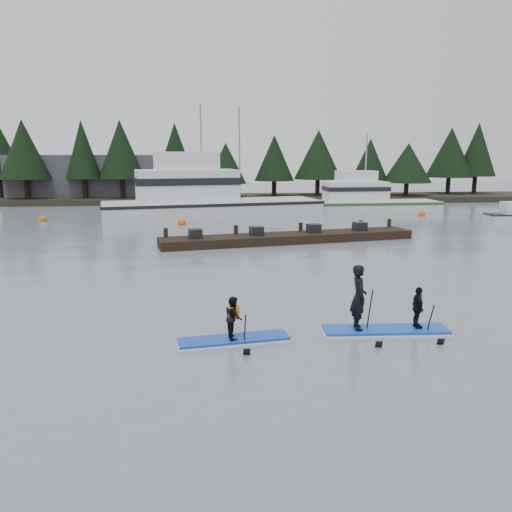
{
  "coord_description": "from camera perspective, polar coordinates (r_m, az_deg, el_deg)",
  "views": [
    {
      "loc": [
        -1.72,
        -12.86,
        4.92
      ],
      "look_at": [
        0.0,
        6.0,
        1.1
      ],
      "focal_mm": 35.0,
      "sensor_mm": 36.0,
      "label": 1
    }
  ],
  "objects": [
    {
      "name": "ground",
      "position": [
        13.88,
        2.28,
        -9.37
      ],
      "size": [
        160.0,
        160.0,
        0.0
      ],
      "primitive_type": "plane",
      "color": "slate",
      "rests_on": "ground"
    },
    {
      "name": "far_shore",
      "position": [
        55.08,
        -3.43,
        6.57
      ],
      "size": [
        70.0,
        8.0,
        0.6
      ],
      "primitive_type": "cube",
      "color": "#2D281E",
      "rests_on": "ground"
    },
    {
      "name": "treeline",
      "position": [
        55.11,
        -3.43,
        6.26
      ],
      "size": [
        60.0,
        4.0,
        8.0
      ],
      "primitive_type": null,
      "color": "black",
      "rests_on": "ground"
    },
    {
      "name": "waterfront_building",
      "position": [
        58.22,
        -17.58,
        8.49
      ],
      "size": [
        18.0,
        6.0,
        5.0
      ],
      "primitive_type": "cube",
      "color": "#4C4C51",
      "rests_on": "ground"
    },
    {
      "name": "fishing_boat_large",
      "position": [
        41.21,
        -5.69,
        5.54
      ],
      "size": [
        18.18,
        8.29,
        9.92
      ],
      "rotation": [
        0.0,
        0.0,
        0.2
      ],
      "color": "silver",
      "rests_on": "ground"
    },
    {
      "name": "fishing_boat_medium",
      "position": [
        45.9,
        12.54,
        5.62
      ],
      "size": [
        12.17,
        3.91,
        7.51
      ],
      "rotation": [
        0.0,
        0.0,
        0.04
      ],
      "color": "silver",
      "rests_on": "ground"
    },
    {
      "name": "floating_dock",
      "position": [
        28.91,
        3.86,
        2.08
      ],
      "size": [
        15.05,
        4.94,
        0.5
      ],
      "primitive_type": "cube",
      "rotation": [
        0.0,
        0.0,
        0.2
      ],
      "color": "black",
      "rests_on": "ground"
    },
    {
      "name": "buoy_c",
      "position": [
        43.96,
        18.4,
        4.39
      ],
      "size": [
        0.57,
        0.57,
        0.57
      ],
      "primitive_type": "sphere",
      "color": "#F15B0C",
      "rests_on": "ground"
    },
    {
      "name": "buoy_b",
      "position": [
        36.64,
        -8.48,
        3.56
      ],
      "size": [
        0.56,
        0.56,
        0.56
      ],
      "primitive_type": "sphere",
      "color": "#F15B0C",
      "rests_on": "ground"
    },
    {
      "name": "buoy_a",
      "position": [
        41.42,
        -23.14,
        3.66
      ],
      "size": [
        0.57,
        0.57,
        0.57
      ],
      "primitive_type": "sphere",
      "color": "#F15B0C",
      "rests_on": "ground"
    },
    {
      "name": "paddleboard_solo",
      "position": [
        13.5,
        -2.57,
        -8.15
      ],
      "size": [
        3.06,
        1.2,
        1.77
      ],
      "rotation": [
        0.0,
        0.0,
        0.15
      ],
      "color": "#133EB8",
      "rests_on": "ground"
    },
    {
      "name": "paddleboard_duo",
      "position": [
        14.5,
        13.94,
        -6.0
      ],
      "size": [
        3.55,
        1.19,
        2.45
      ],
      "rotation": [
        0.0,
        0.0,
        -0.04
      ],
      "color": "blue",
      "rests_on": "ground"
    }
  ]
}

